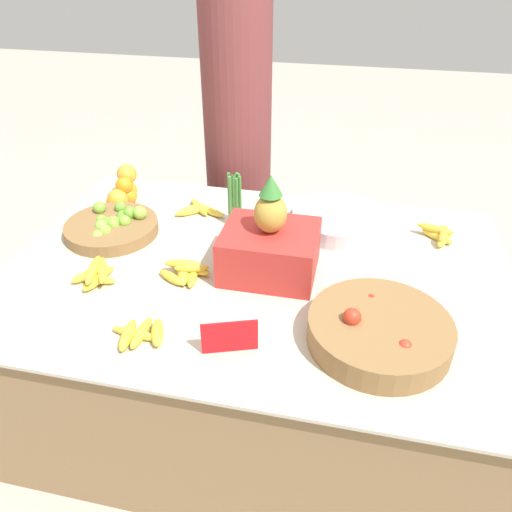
# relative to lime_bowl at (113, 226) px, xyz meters

# --- Properties ---
(ground_plane) EXTENTS (12.00, 12.00, 0.00)m
(ground_plane) POSITION_rel_lime_bowl_xyz_m (0.58, -0.11, -0.68)
(ground_plane) COLOR #ADA599
(market_table) EXTENTS (1.69, 1.16, 0.65)m
(market_table) POSITION_rel_lime_bowl_xyz_m (0.58, -0.11, -0.35)
(market_table) COLOR olive
(market_table) RESTS_ON ground_plane
(lime_bowl) EXTENTS (0.34, 0.34, 0.09)m
(lime_bowl) POSITION_rel_lime_bowl_xyz_m (0.00, 0.00, 0.00)
(lime_bowl) COLOR olive
(lime_bowl) RESTS_ON market_table
(tomato_basket) EXTENTS (0.40, 0.40, 0.11)m
(tomato_basket) POSITION_rel_lime_bowl_xyz_m (0.98, -0.39, 0.01)
(tomato_basket) COLOR olive
(tomato_basket) RESTS_ON market_table
(orange_pile) EXTENTS (0.10, 0.20, 0.14)m
(orange_pile) POSITION_rel_lime_bowl_xyz_m (-0.06, 0.24, 0.03)
(orange_pile) COLOR orange
(orange_pile) RESTS_ON market_table
(metal_bowl) EXTENTS (0.36, 0.36, 0.06)m
(metal_bowl) POSITION_rel_lime_bowl_xyz_m (0.83, 0.23, 0.00)
(metal_bowl) COLOR silver
(metal_bowl) RESTS_ON market_table
(price_sign) EXTENTS (0.15, 0.06, 0.10)m
(price_sign) POSITION_rel_lime_bowl_xyz_m (0.59, -0.51, 0.02)
(price_sign) COLOR red
(price_sign) RESTS_ON market_table
(produce_crate) EXTENTS (0.31, 0.26, 0.35)m
(produce_crate) POSITION_rel_lime_bowl_xyz_m (0.62, -0.12, 0.07)
(produce_crate) COLOR #B22D28
(produce_crate) RESTS_ON market_table
(veg_bundle) EXTENTS (0.06, 0.06, 0.21)m
(veg_bundle) POSITION_rel_lime_bowl_xyz_m (0.44, 0.16, 0.07)
(veg_bundle) COLOR #4C8E42
(veg_bundle) RESTS_ON market_table
(banana_bunch_middle_left) EXTENTS (0.14, 0.17, 0.05)m
(banana_bunch_middle_left) POSITION_rel_lime_bowl_xyz_m (1.20, 0.21, -0.01)
(banana_bunch_middle_left) COLOR gold
(banana_bunch_middle_left) RESTS_ON market_table
(banana_bunch_front_left) EXTENTS (0.15, 0.17, 0.06)m
(banana_bunch_front_left) POSITION_rel_lime_bowl_xyz_m (0.08, -0.30, -0.00)
(banana_bunch_front_left) COLOR gold
(banana_bunch_front_left) RESTS_ON market_table
(banana_bunch_front_right) EXTENTS (0.21, 0.16, 0.03)m
(banana_bunch_front_right) POSITION_rel_lime_bowl_xyz_m (0.26, 0.22, -0.01)
(banana_bunch_front_right) COLOR gold
(banana_bunch_front_right) RESTS_ON market_table
(banana_bunch_middle_right) EXTENTS (0.18, 0.14, 0.05)m
(banana_bunch_middle_right) POSITION_rel_lime_bowl_xyz_m (0.36, -0.21, -0.01)
(banana_bunch_middle_right) COLOR gold
(banana_bunch_middle_right) RESTS_ON market_table
(banana_bunch_front_center) EXTENTS (0.17, 0.15, 0.04)m
(banana_bunch_front_center) POSITION_rel_lime_bowl_xyz_m (0.33, -0.52, -0.01)
(banana_bunch_front_center) COLOR gold
(banana_bunch_front_center) RESTS_ON market_table
(vendor_person) EXTENTS (0.32, 0.32, 1.68)m
(vendor_person) POSITION_rel_lime_bowl_xyz_m (0.30, 0.76, 0.11)
(vendor_person) COLOR brown
(vendor_person) RESTS_ON ground_plane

